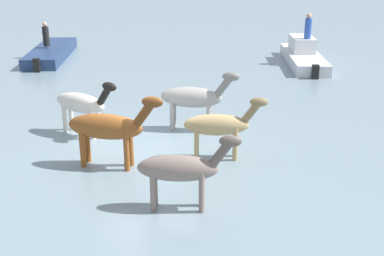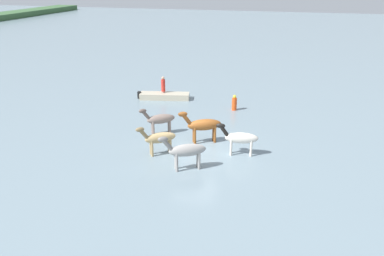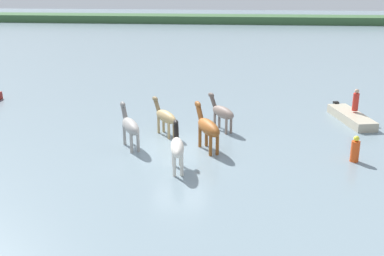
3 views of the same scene
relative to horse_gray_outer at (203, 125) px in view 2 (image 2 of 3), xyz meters
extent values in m
plane|color=gray|center=(-1.29, 0.10, -1.09)|extent=(179.58, 179.58, 0.00)
ellipsoid|color=brown|center=(0.04, -0.08, 0.01)|extent=(1.42, 2.04, 0.67)
cylinder|color=brown|center=(-0.37, 0.38, -0.54)|extent=(0.15, 0.15, 1.10)
cylinder|color=brown|center=(-0.08, 0.52, -0.54)|extent=(0.15, 0.15, 1.10)
cylinder|color=brown|center=(0.17, -0.69, -0.54)|extent=(0.15, 0.15, 1.10)
cylinder|color=brown|center=(0.46, -0.54, -0.54)|extent=(0.15, 0.15, 1.10)
cylinder|color=brown|center=(-0.44, 0.86, 0.44)|extent=(0.48, 0.65, 0.73)
ellipsoid|color=brown|center=(-0.53, 1.05, 0.74)|extent=(0.45, 0.59, 0.29)
ellipsoid|color=#9E9993|center=(-3.46, -0.08, -0.04)|extent=(1.40, 1.94, 0.64)
cylinder|color=#9E9993|center=(-3.87, 0.35, -0.57)|extent=(0.14, 0.14, 1.05)
cylinder|color=#9E9993|center=(-3.60, 0.49, -0.57)|extent=(0.14, 0.14, 1.05)
cylinder|color=#9E9993|center=(-3.33, -0.66, -0.57)|extent=(0.14, 0.14, 1.05)
cylinder|color=#9E9993|center=(-3.05, -0.51, -0.57)|extent=(0.14, 0.14, 1.05)
cylinder|color=slate|center=(-3.94, 0.80, 0.37)|extent=(0.47, 0.62, 0.70)
ellipsoid|color=slate|center=(-4.04, 0.98, 0.66)|extent=(0.44, 0.56, 0.28)
ellipsoid|color=silver|center=(-1.07, -2.42, -0.10)|extent=(0.82, 1.86, 0.60)
cylinder|color=silver|center=(-1.30, -1.91, -0.59)|extent=(0.13, 0.13, 0.99)
cylinder|color=silver|center=(-1.01, -1.86, -0.59)|extent=(0.13, 0.13, 0.99)
cylinder|color=silver|center=(-1.12, -2.97, -0.59)|extent=(0.13, 0.13, 0.99)
cylinder|color=silver|center=(-0.84, -2.92, -0.59)|extent=(0.13, 0.13, 0.99)
cylinder|color=black|center=(-1.22, -1.48, 0.29)|extent=(0.30, 0.58, 0.66)
ellipsoid|color=black|center=(-1.26, -1.29, 0.56)|extent=(0.29, 0.52, 0.26)
ellipsoid|color=tan|center=(-2.14, 1.83, -0.13)|extent=(1.45, 1.69, 0.58)
cylinder|color=tan|center=(-2.57, 2.16, -0.61)|extent=(0.13, 0.13, 0.96)
cylinder|color=tan|center=(-2.34, 2.33, -0.61)|extent=(0.13, 0.13, 0.96)
cylinder|color=tan|center=(-1.94, 1.33, -0.61)|extent=(0.13, 0.13, 0.96)
cylinder|color=tan|center=(-1.72, 1.50, -0.61)|extent=(0.13, 0.13, 0.96)
cylinder|color=olive|center=(-2.70, 2.56, 0.25)|extent=(0.48, 0.54, 0.64)
ellipsoid|color=olive|center=(-2.81, 2.71, 0.51)|extent=(0.45, 0.50, 0.26)
ellipsoid|color=gray|center=(0.60, 2.80, -0.12)|extent=(1.44, 1.72, 0.59)
cylinder|color=gray|center=(0.18, 3.14, -0.61)|extent=(0.13, 0.13, 0.97)
cylinder|color=gray|center=(0.41, 3.31, -0.61)|extent=(0.13, 0.13, 0.97)
cylinder|color=gray|center=(0.79, 2.29, -0.61)|extent=(0.13, 0.13, 0.97)
cylinder|color=gray|center=(1.02, 2.45, -0.61)|extent=(0.13, 0.13, 0.97)
cylinder|color=#63544C|center=(0.06, 3.55, 0.26)|extent=(0.48, 0.55, 0.64)
ellipsoid|color=#63544C|center=(-0.05, 3.70, 0.52)|extent=(0.44, 0.51, 0.26)
cube|color=#B7AD93|center=(7.44, 4.99, -0.93)|extent=(1.88, 4.01, 0.62)
cube|color=black|center=(7.01, 6.98, -0.86)|extent=(0.32, 0.29, 0.67)
cylinder|color=red|center=(7.63, 5.16, -0.05)|extent=(0.32, 0.32, 0.95)
sphere|color=tan|center=(7.63, 5.16, 0.55)|extent=(0.24, 0.24, 0.24)
cylinder|color=#E54C19|center=(6.25, -0.77, -0.64)|extent=(0.36, 0.36, 0.90)
sphere|color=yellow|center=(6.25, -0.77, -0.07)|extent=(0.24, 0.24, 0.24)
camera|label=1|loc=(8.05, 9.12, 4.42)|focal=46.99mm
camera|label=2|loc=(-20.18, -5.02, 8.09)|focal=36.15mm
camera|label=3|loc=(1.07, -19.44, 6.38)|focal=43.26mm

